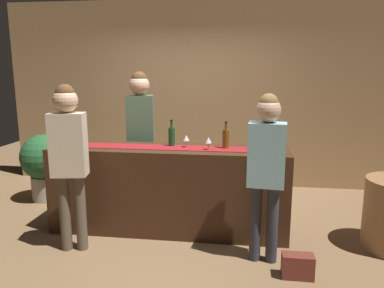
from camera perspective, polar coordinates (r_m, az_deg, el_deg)
name	(u,v)px	position (r m, az deg, el deg)	size (l,w,h in m)	color
ground_plane	(169,229)	(4.44, -3.55, -13.00)	(10.00, 10.00, 0.00)	brown
back_wall	(191,94)	(5.93, -0.08, 7.68)	(6.00, 0.12, 2.90)	tan
bar_counter	(169,189)	(4.26, -3.63, -7.01)	(2.67, 0.60, 0.98)	#3D2314
counter_runner_cloth	(168,147)	(4.13, -3.71, -0.54)	(2.54, 0.28, 0.01)	maroon
wine_bottle_green	(172,136)	(4.21, -3.16, 1.20)	(0.07, 0.07, 0.30)	#194723
wine_bottle_amber	(226,138)	(4.08, 5.24, 0.86)	(0.07, 0.07, 0.30)	brown
wine_bottle_clear	(258,140)	(4.01, 10.22, 0.54)	(0.07, 0.07, 0.30)	#B2C6C1
wine_glass_near_customer	(186,138)	(4.11, -0.90, 0.88)	(0.07, 0.07, 0.14)	silver
wine_glass_mid_counter	(208,141)	(3.98, 2.56, 0.53)	(0.07, 0.07, 0.14)	silver
bartender	(140,125)	(4.77, -7.97, 2.94)	(0.37, 0.25, 1.81)	#26262B
customer_sipping	(266,162)	(3.49, 11.42, -2.68)	(0.36, 0.23, 1.63)	#33333D
customer_browsing	(69,150)	(3.83, -18.53, -0.93)	(0.37, 0.26, 1.70)	brown
potted_plant_tall	(44,162)	(5.64, -21.87, -2.64)	(0.65, 0.65, 0.95)	#9E9389
handbag	(298,266)	(3.59, 16.02, -17.68)	(0.28, 0.14, 0.22)	brown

